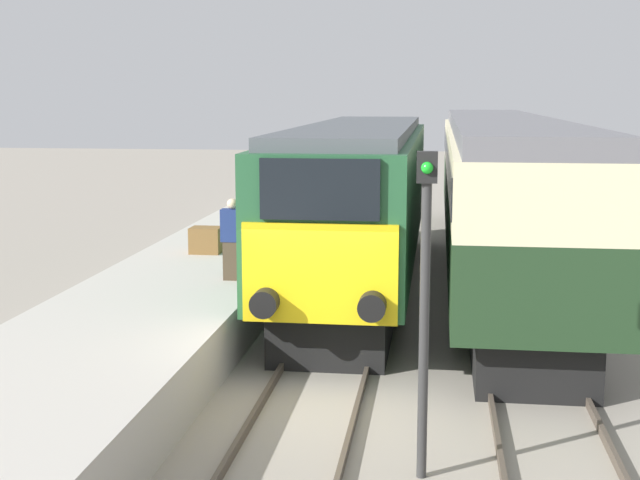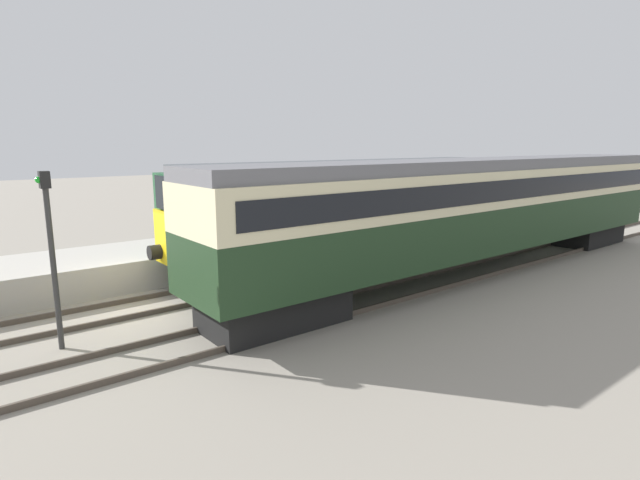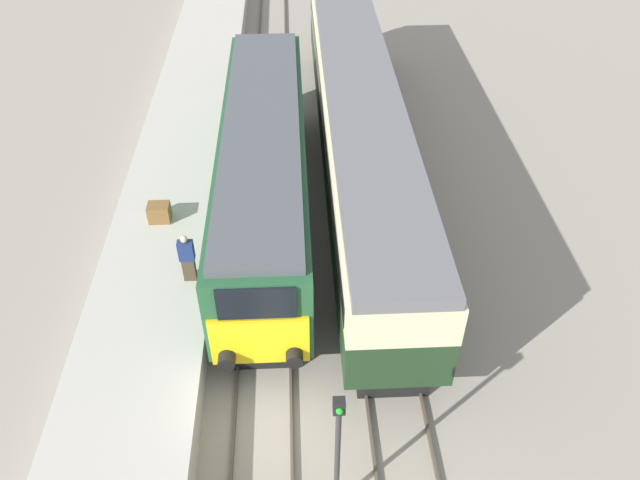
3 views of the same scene
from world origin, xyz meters
name	(u,v)px [view 2 (image 2 of 3)]	position (x,y,z in m)	size (l,w,h in m)	color
ground_plane	(152,306)	(0.00, 0.00, 0.00)	(120.00, 120.00, 0.00)	gray
platform_left	(308,239)	(-3.30, 8.00, 0.49)	(3.50, 50.00, 0.98)	#B7B2A8
rails_near_track	(296,275)	(0.00, 5.00, 0.07)	(1.51, 60.00, 0.14)	#4C4238
rails_far_track	(363,299)	(3.40, 5.00, 0.07)	(1.50, 60.00, 0.14)	#4C4238
locomotive	(358,208)	(0.00, 7.89, 2.19)	(2.70, 14.82, 3.92)	black
passenger_carriage	(479,204)	(3.40, 10.49, 2.46)	(2.75, 21.50, 4.02)	black
person_on_platform	(235,222)	(-2.16, 3.91, 1.78)	(0.44, 0.26, 1.62)	#473828
signal_post	(51,246)	(1.70, -2.67, 2.35)	(0.24, 0.28, 3.96)	#333333
luggage_crate	(281,223)	(-3.46, 6.75, 1.28)	(0.70, 0.56, 0.60)	brown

